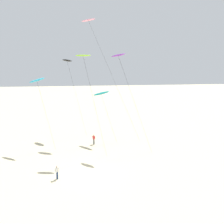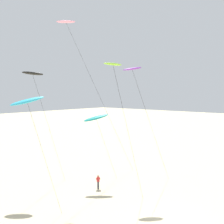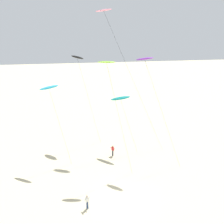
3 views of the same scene
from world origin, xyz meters
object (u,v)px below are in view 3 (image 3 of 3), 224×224
object	(u,v)px
kite_lime	(107,64)
kite_cyan	(49,88)
kite_flyer_nearest	(113,150)
kite_pink	(105,12)
kite_black	(77,58)
kite_teal	(120,98)
kite_flyer_middle	(87,201)
kite_purple	(145,60)

from	to	relation	value
kite_lime	kite_cyan	size ratio (longest dim) A/B	1.27
kite_flyer_nearest	kite_pink	bearing A→B (deg)	90.86
kite_black	kite_teal	bearing A→B (deg)	-43.09
kite_lime	kite_pink	distance (m)	11.21
kite_flyer_middle	kite_purple	bearing A→B (deg)	45.19
kite_black	kite_flyer_middle	size ratio (longest dim) A/B	8.60
kite_flyer_middle	kite_black	bearing A→B (deg)	86.90
kite_flyer_middle	kite_teal	bearing A→B (deg)	62.98
kite_cyan	kite_teal	bearing A→B (deg)	9.21
kite_lime	kite_teal	distance (m)	8.56
kite_cyan	kite_flyer_middle	bearing A→B (deg)	-73.15
kite_flyer_middle	kite_cyan	bearing A→B (deg)	106.85
kite_lime	kite_teal	xyz separation A→B (m)	(3.04, 5.52, -5.79)
kite_pink	kite_teal	xyz separation A→B (m)	(1.60, -3.61, -12.14)
kite_teal	kite_flyer_nearest	bearing A→B (deg)	-130.11
kite_lime	kite_flyer_middle	world-z (taller)	kite_lime
kite_lime	kite_black	xyz separation A→B (m)	(-2.63, 10.82, -0.24)
kite_black	kite_purple	world-z (taller)	kite_purple
kite_teal	kite_flyer_nearest	xyz separation A→B (m)	(-1.52, -1.80, -7.47)
kite_black	kite_pink	xyz separation A→B (m)	(4.07, -1.69, 6.59)
kite_lime	kite_black	size ratio (longest dim) A/B	1.01
kite_flyer_nearest	kite_cyan	bearing A→B (deg)	178.92
kite_teal	kite_purple	distance (m)	7.62
kite_black	kite_teal	distance (m)	9.54
kite_lime	kite_black	world-z (taller)	kite_lime
kite_teal	kite_flyer_middle	size ratio (longest dim) A/B	5.43
kite_lime	kite_teal	bearing A→B (deg)	61.14
kite_purple	kite_flyer_nearest	xyz separation A→B (m)	(-3.73, 2.33, -13.48)
kite_purple	kite_flyer_nearest	bearing A→B (deg)	147.97
kite_pink	kite_teal	size ratio (longest dim) A/B	2.33
kite_flyer_nearest	kite_flyer_middle	bearing A→B (deg)	-114.55
kite_pink	kite_flyer_middle	size ratio (longest dim) A/B	12.65
kite_cyan	kite_pink	world-z (taller)	kite_pink
kite_pink	kite_flyer_nearest	size ratio (longest dim) A/B	12.65
kite_lime	kite_flyer_nearest	distance (m)	13.86
kite_black	kite_pink	distance (m)	7.92
kite_lime	kite_flyer_nearest	xyz separation A→B (m)	(1.52, 3.72, -13.26)
kite_pink	kite_lime	bearing A→B (deg)	-98.96
kite_cyan	kite_flyer_nearest	xyz separation A→B (m)	(8.60, -0.16, -9.84)
kite_lime	kite_flyer_middle	distance (m)	15.68
kite_lime	kite_purple	bearing A→B (deg)	14.78
kite_cyan	kite_flyer_middle	world-z (taller)	kite_cyan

